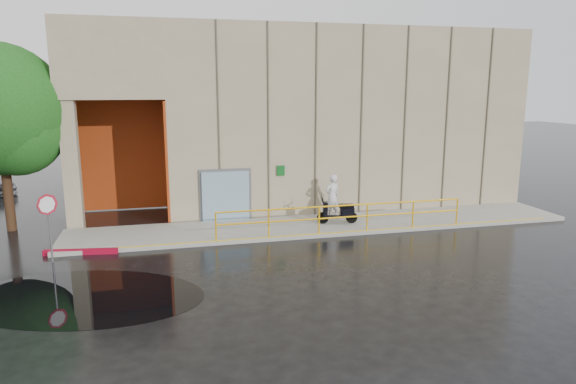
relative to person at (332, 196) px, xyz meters
name	(u,v)px	position (x,y,z in m)	size (l,w,h in m)	color
ground	(244,274)	(-4.49, -5.19, -1.06)	(120.00, 120.00, 0.00)	black
sidewalk	(326,225)	(-0.49, -0.69, -0.99)	(20.00, 3.00, 0.15)	gray
building	(308,113)	(0.61, 5.80, 3.14)	(20.00, 10.17, 8.00)	gray
guardrail	(343,218)	(-0.24, -2.04, -0.39)	(9.56, 0.06, 1.03)	#E4A30C
person	(332,196)	(0.00, 0.00, 0.00)	(0.67, 0.44, 1.83)	silver
scooter	(338,206)	(-0.05, -0.85, -0.20)	(1.64, 0.79, 1.24)	black
stop_sign	(48,212)	(-10.24, -2.77, 0.59)	(0.55, 0.45, 2.23)	slate
red_curb	(81,252)	(-9.49, -2.09, -0.97)	(2.40, 0.18, 0.18)	maroon
puddle	(82,297)	(-8.94, -5.86, -1.06)	(6.47, 3.98, 0.01)	black
tree_near	(3,115)	(-12.37, 1.65, 3.40)	(4.93, 4.93, 7.12)	#321D10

